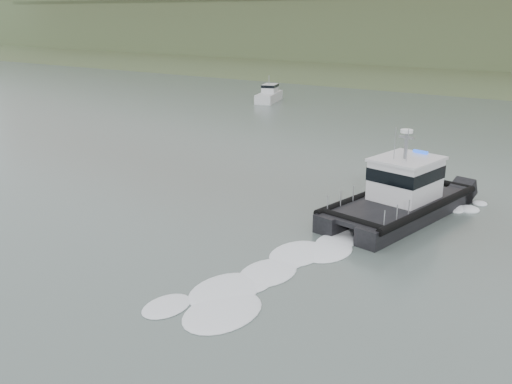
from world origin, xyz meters
TOP-DOWN VIEW (x-y plane):
  - ground at (0.00, 0.00)m, footprint 400.00×400.00m
  - patrol_boat at (4.41, 15.83)m, footprint 6.15×12.10m
  - motorboat at (-28.39, 51.15)m, footprint 4.24×7.17m

SIDE VIEW (x-z plane):
  - ground at x=0.00m, z-range 0.00..0.00m
  - motorboat at x=-28.39m, z-range -0.94..2.81m
  - patrol_boat at x=4.41m, z-range -1.40..4.20m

